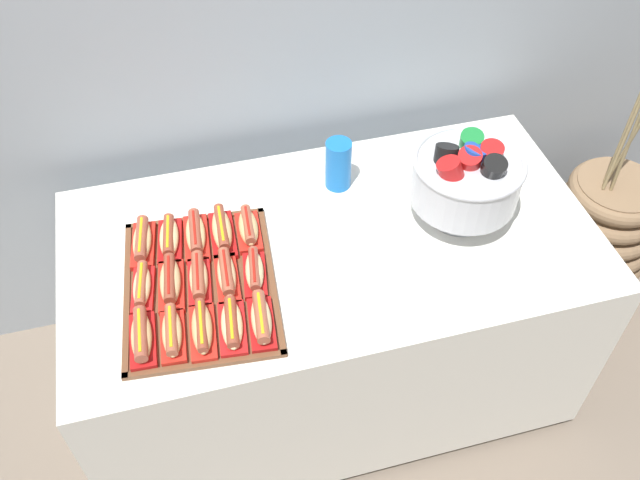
# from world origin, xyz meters

# --- Properties ---
(ground_plane) EXTENTS (10.00, 10.00, 0.00)m
(ground_plane) POSITION_xyz_m (0.00, 0.00, 0.00)
(ground_plane) COLOR #7A6B5B
(buffet_table) EXTENTS (1.55, 0.81, 0.75)m
(buffet_table) POSITION_xyz_m (0.00, 0.00, 0.40)
(buffet_table) COLOR white
(buffet_table) RESTS_ON ground_plane
(floor_vase) EXTENTS (0.43, 0.43, 1.05)m
(floor_vase) POSITION_xyz_m (1.18, 0.23, 0.24)
(floor_vase) COLOR #896B4C
(floor_vase) RESTS_ON ground_plane
(serving_tray) EXTENTS (0.45, 0.56, 0.01)m
(serving_tray) POSITION_xyz_m (-0.39, -0.08, 0.76)
(serving_tray) COLOR brown
(serving_tray) RESTS_ON buffet_table
(hot_dog_0) EXTENTS (0.07, 0.17, 0.06)m
(hot_dog_0) POSITION_xyz_m (-0.56, -0.23, 0.79)
(hot_dog_0) COLOR #B21414
(hot_dog_0) RESTS_ON serving_tray
(hot_dog_1) EXTENTS (0.07, 0.17, 0.06)m
(hot_dog_1) POSITION_xyz_m (-0.48, -0.24, 0.79)
(hot_dog_1) COLOR red
(hot_dog_1) RESTS_ON serving_tray
(hot_dog_2) EXTENTS (0.08, 0.18, 0.06)m
(hot_dog_2) POSITION_xyz_m (-0.41, -0.25, 0.79)
(hot_dog_2) COLOR red
(hot_dog_2) RESTS_ON serving_tray
(hot_dog_3) EXTENTS (0.09, 0.17, 0.06)m
(hot_dog_3) POSITION_xyz_m (-0.33, -0.25, 0.79)
(hot_dog_3) COLOR red
(hot_dog_3) RESTS_ON serving_tray
(hot_dog_4) EXTENTS (0.08, 0.17, 0.06)m
(hot_dog_4) POSITION_xyz_m (-0.26, -0.26, 0.79)
(hot_dog_4) COLOR #B21414
(hot_dog_4) RESTS_ON serving_tray
(hot_dog_5) EXTENTS (0.08, 0.16, 0.06)m
(hot_dog_5) POSITION_xyz_m (-0.54, -0.07, 0.79)
(hot_dog_5) COLOR red
(hot_dog_5) RESTS_ON serving_tray
(hot_dog_6) EXTENTS (0.09, 0.18, 0.06)m
(hot_dog_6) POSITION_xyz_m (-0.47, -0.07, 0.79)
(hot_dog_6) COLOR red
(hot_dog_6) RESTS_ON serving_tray
(hot_dog_7) EXTENTS (0.08, 0.17, 0.06)m
(hot_dog_7) POSITION_xyz_m (-0.39, -0.08, 0.79)
(hot_dog_7) COLOR red
(hot_dog_7) RESTS_ON serving_tray
(hot_dog_8) EXTENTS (0.07, 0.18, 0.06)m
(hot_dog_8) POSITION_xyz_m (-0.32, -0.09, 0.79)
(hot_dog_8) COLOR red
(hot_dog_8) RESTS_ON serving_tray
(hot_dog_9) EXTENTS (0.08, 0.16, 0.06)m
(hot_dog_9) POSITION_xyz_m (-0.24, -0.09, 0.79)
(hot_dog_9) COLOR #B21414
(hot_dog_9) RESTS_ON serving_tray
(hot_dog_10) EXTENTS (0.09, 0.18, 0.06)m
(hot_dog_10) POSITION_xyz_m (-0.53, 0.10, 0.79)
(hot_dog_10) COLOR red
(hot_dog_10) RESTS_ON serving_tray
(hot_dog_11) EXTENTS (0.09, 0.18, 0.06)m
(hot_dog_11) POSITION_xyz_m (-0.45, 0.09, 0.79)
(hot_dog_11) COLOR #B21414
(hot_dog_11) RESTS_ON serving_tray
(hot_dog_12) EXTENTS (0.08, 0.18, 0.06)m
(hot_dog_12) POSITION_xyz_m (-0.38, 0.08, 0.79)
(hot_dog_12) COLOR red
(hot_dog_12) RESTS_ON serving_tray
(hot_dog_13) EXTENTS (0.08, 0.18, 0.06)m
(hot_dog_13) POSITION_xyz_m (-0.30, 0.08, 0.79)
(hot_dog_13) COLOR #B21414
(hot_dog_13) RESTS_ON serving_tray
(hot_dog_14) EXTENTS (0.08, 0.16, 0.06)m
(hot_dog_14) POSITION_xyz_m (-0.23, 0.07, 0.79)
(hot_dog_14) COLOR red
(hot_dog_14) RESTS_ON serving_tray
(punch_bowl) EXTENTS (0.32, 0.32, 0.27)m
(punch_bowl) POSITION_xyz_m (0.39, -0.01, 0.91)
(punch_bowl) COLOR silver
(punch_bowl) RESTS_ON buffet_table
(cup_stack) EXTENTS (0.08, 0.08, 0.16)m
(cup_stack) POSITION_xyz_m (0.08, 0.22, 0.84)
(cup_stack) COLOR blue
(cup_stack) RESTS_ON buffet_table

